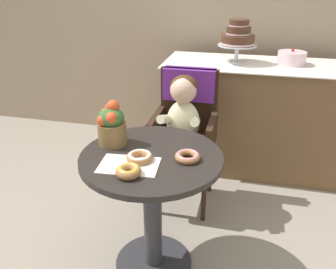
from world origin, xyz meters
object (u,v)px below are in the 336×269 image
donut_mid (140,157)px  seated_child (182,120)px  round_layer_cake (292,58)px  wicker_chair (186,116)px  donut_side (128,171)px  cafe_table (152,190)px  donut_front (187,156)px  flower_vase (111,124)px  tiered_cake_stand (238,37)px

donut_mid → seated_child: bearing=82.9°
round_layer_cake → wicker_chair: bearing=-139.1°
donut_side → round_layer_cake: bearing=63.1°
wicker_chair → seated_child: (0.00, -0.16, 0.04)m
seated_child → donut_side: size_ratio=6.19×
cafe_table → seated_child: seated_child is taller
donut_front → donut_side: donut_side is taller
cafe_table → flower_vase: flower_vase is taller
tiered_cake_stand → round_layer_cake: 0.44m
seated_child → round_layer_cake: (0.70, 0.76, 0.27)m
tiered_cake_stand → round_layer_cake: size_ratio=1.52×
round_layer_cake → donut_side: bearing=-116.9°
tiered_cake_stand → flower_vase: bearing=-114.5°
donut_side → round_layer_cake: round_layer_cake is taller
donut_side → cafe_table: bearing=77.4°
flower_vase → round_layer_cake: size_ratio=1.12×
wicker_chair → flower_vase: bearing=-113.6°
donut_side → flower_vase: (-0.19, 0.28, 0.09)m
cafe_table → donut_mid: (-0.04, -0.07, 0.23)m
wicker_chair → donut_side: (-0.09, -0.95, 0.10)m
donut_side → flower_vase: size_ratio=0.49×
flower_vase → seated_child: bearing=61.5°
donut_front → donut_mid: 0.23m
cafe_table → round_layer_cake: round_layer_cake is taller
donut_front → donut_side: size_ratio=1.06×
donut_side → round_layer_cake: size_ratio=0.55×
donut_mid → round_layer_cake: 1.63m
donut_side → wicker_chair: bearing=84.7°
round_layer_cake → flower_vase: bearing=-127.5°
cafe_table → donut_front: size_ratio=5.79×
seated_child → flower_vase: size_ratio=3.05×
cafe_table → wicker_chair: size_ratio=0.75×
round_layer_cake → tiered_cake_stand: bearing=-174.1°
donut_mid → round_layer_cake: round_layer_cake is taller
donut_mid → cafe_table: bearing=59.9°
cafe_table → donut_side: size_ratio=6.13×
round_layer_cake → donut_mid: bearing=-119.0°
round_layer_cake → donut_front: bearing=-112.5°
tiered_cake_stand → cafe_table: bearing=-104.1°
donut_front → flower_vase: bearing=169.2°
seated_child → donut_side: (-0.09, -0.79, 0.07)m
cafe_table → flower_vase: 0.41m
wicker_chair → donut_mid: (-0.08, -0.80, 0.10)m
wicker_chair → round_layer_cake: 0.98m
seated_child → cafe_table: bearing=-94.1°
seated_child → round_layer_cake: bearing=47.4°
donut_front → donut_side: 0.31m
wicker_chair → tiered_cake_stand: tiered_cake_stand is taller
donut_front → cafe_table: bearing=178.3°
round_layer_cake → seated_child: bearing=-132.6°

